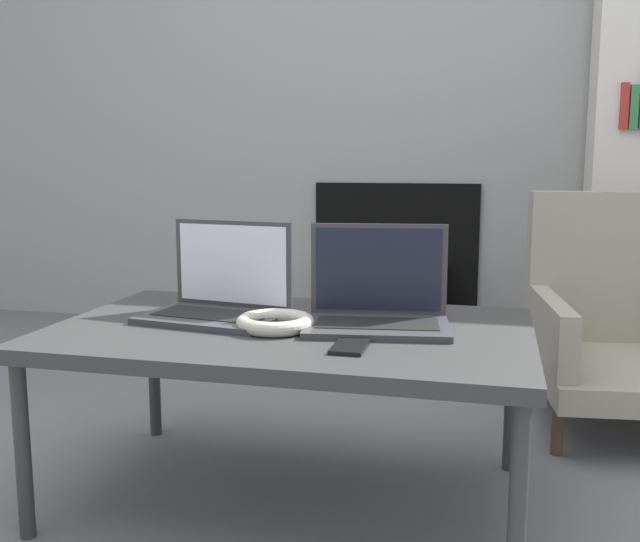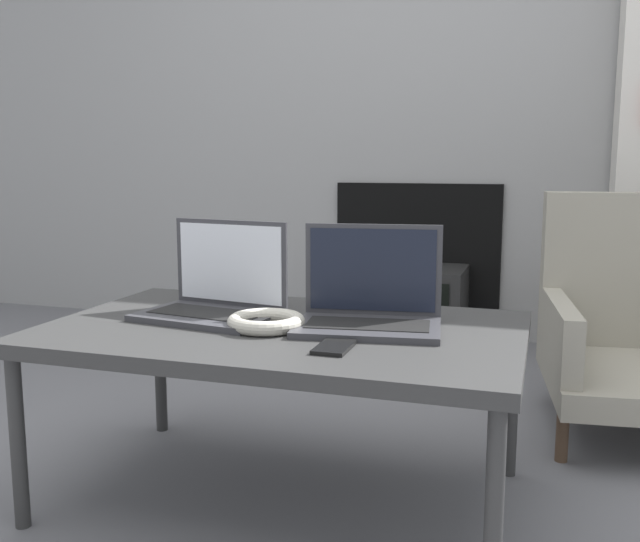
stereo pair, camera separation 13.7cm
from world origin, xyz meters
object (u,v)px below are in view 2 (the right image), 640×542
Objects in this scene: laptop_right at (370,305)px; phone at (334,347)px; headphones at (266,322)px; laptop_left at (216,295)px; tv at (408,305)px.

phone is (-0.02, -0.23, -0.05)m from laptop_right.
headphones reaches higher than phone.
laptop_left is 0.72× the size of tv.
laptop_right is at bearing 22.85° from headphones.
laptop_right is 1.63m from tv.
laptop_right reaches higher than headphones.
laptop_right is (0.41, 0.00, 0.00)m from laptop_left.
laptop_left reaches higher than tv.
headphones is 1.71m from tv.
tv is at bearing 90.41° from laptop_left.
tv is (0.03, 1.69, -0.29)m from headphones.
headphones is at bearing -91.13° from tv.
tv is (-0.18, 1.81, -0.28)m from phone.
laptop_right is 0.72× the size of tv.
laptop_right is 0.26m from headphones.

